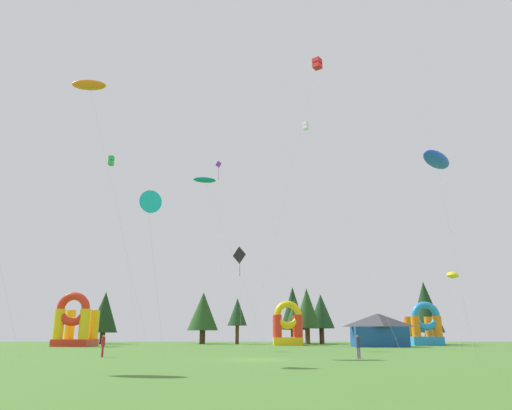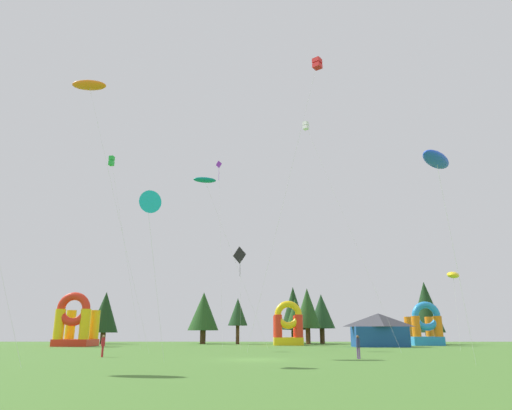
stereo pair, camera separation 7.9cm
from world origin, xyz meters
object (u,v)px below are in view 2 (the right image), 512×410
(kite_teal_parafoil, at_px, (205,180))
(kite_yellow_parafoil, at_px, (453,275))
(person_midfield, at_px, (358,345))
(kite_blue_parafoil, at_px, (436,160))
(inflatable_orange_dome, at_px, (288,329))
(kite_black_diamond, at_px, (241,256))
(kite_red_box, at_px, (317,65))
(festival_tent, at_px, (379,330))
(kite_purple_diamond, at_px, (219,168))
(inflatable_yellow_castle, at_px, (424,330))
(person_left_edge, at_px, (103,344))
(inflatable_red_slide, at_px, (76,325))
(kite_white_box, at_px, (306,127))
(kite_orange_parafoil, at_px, (89,85))
(kite_cyan_delta, at_px, (147,203))
(kite_green_box, at_px, (112,162))

(kite_teal_parafoil, xyz_separation_m, kite_yellow_parafoil, (27.07, -3.26, -11.76))
(kite_yellow_parafoil, height_order, person_midfield, kite_yellow_parafoil)
(kite_blue_parafoil, bearing_deg, inflatable_orange_dome, 98.39)
(kite_black_diamond, height_order, kite_red_box, kite_red_box)
(kite_red_box, height_order, festival_tent, kite_red_box)
(kite_purple_diamond, distance_m, kite_yellow_parafoil, 35.97)
(kite_yellow_parafoil, height_order, inflatable_yellow_castle, kite_yellow_parafoil)
(person_midfield, xyz_separation_m, inflatable_orange_dome, (-2.75, 33.80, 1.23))
(person_left_edge, distance_m, inflatable_yellow_castle, 46.08)
(inflatable_red_slide, bearing_deg, kite_yellow_parafoil, -15.74)
(kite_red_box, bearing_deg, kite_purple_diamond, 113.64)
(kite_black_diamond, xyz_separation_m, kite_white_box, (7.47, -3.05, 14.35))
(kite_white_box, distance_m, inflatable_red_slide, 38.83)
(kite_yellow_parafoil, distance_m, festival_tent, 12.98)
(inflatable_yellow_castle, xyz_separation_m, inflatable_orange_dome, (-18.78, 0.86, 0.07))
(kite_yellow_parafoil, xyz_separation_m, kite_orange_parafoil, (-37.75, -7.50, 18.29))
(person_midfield, bearing_deg, kite_black_diamond, 160.11)
(kite_cyan_delta, bearing_deg, person_left_edge, 123.29)
(kite_green_box, height_order, festival_tent, kite_green_box)
(kite_green_box, relative_size, person_left_edge, 14.60)
(kite_teal_parafoil, bearing_deg, kite_cyan_delta, -91.74)
(kite_cyan_delta, distance_m, kite_black_diamond, 23.09)
(person_midfield, bearing_deg, festival_tent, 117.13)
(kite_white_box, relative_size, festival_tent, 3.84)
(person_midfield, bearing_deg, kite_orange_parafoil, -155.47)
(kite_orange_parafoil, bearing_deg, kite_cyan_delta, -52.25)
(kite_black_diamond, relative_size, inflatable_red_slide, 1.58)
(kite_blue_parafoil, xyz_separation_m, person_left_edge, (-21.61, 10.17, -10.38))
(kite_yellow_parafoil, distance_m, inflatable_red_slide, 46.41)
(kite_yellow_parafoil, xyz_separation_m, festival_tent, (-5.64, 10.28, -5.57))
(kite_cyan_delta, xyz_separation_m, kite_purple_diamond, (1.25, 36.63, 15.78))
(kite_red_box, height_order, inflatable_yellow_castle, kite_red_box)
(kite_purple_diamond, bearing_deg, kite_black_diamond, -74.46)
(kite_black_diamond, bearing_deg, kite_orange_parafoil, -147.52)
(kite_white_box, xyz_separation_m, kite_yellow_parafoil, (15.14, 0.91, -16.70))
(kite_white_box, xyz_separation_m, festival_tent, (9.50, 11.18, -22.27))
(person_midfield, distance_m, festival_tent, 27.63)
(kite_cyan_delta, bearing_deg, kite_blue_parafoil, -12.31)
(kite_cyan_delta, bearing_deg, kite_yellow_parafoil, 36.24)
(kite_purple_diamond, relative_size, person_midfield, 17.28)
(person_midfield, relative_size, inflatable_red_slide, 0.23)
(inflatable_red_slide, bearing_deg, kite_orange_parafoil, -71.59)
(inflatable_orange_dome, bearing_deg, kite_red_box, -86.80)
(kite_green_box, relative_size, inflatable_orange_dome, 3.80)
(kite_green_box, distance_m, festival_tent, 39.17)
(kite_blue_parafoil, bearing_deg, kite_orange_parafoil, 148.68)
(kite_green_box, distance_m, kite_white_box, 24.20)
(kite_green_box, xyz_separation_m, person_left_edge, (6.76, -18.01, -21.10))
(kite_green_box, height_order, person_midfield, kite_green_box)
(kite_green_box, xyz_separation_m, person_midfield, (24.94, -20.11, -21.11))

